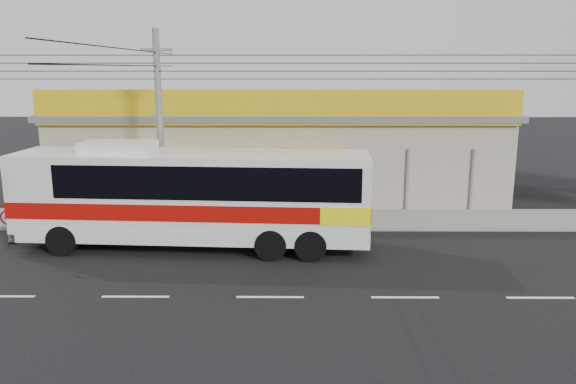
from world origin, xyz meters
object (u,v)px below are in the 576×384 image
at_px(coach_bus, 198,192).
at_px(utility_pole, 157,66).
at_px(motorbike_dark, 139,207).
at_px(motorbike_red, 19,214).

height_order(coach_bus, utility_pole, utility_pole).
bearing_deg(utility_pole, coach_bus, -51.31).
relative_size(coach_bus, motorbike_dark, 8.11).
xyz_separation_m(motorbike_dark, utility_pole, (1.45, -1.52, 6.08)).
height_order(motorbike_dark, utility_pole, utility_pole).
bearing_deg(coach_bus, utility_pole, 132.27).
xyz_separation_m(motorbike_red, motorbike_dark, (4.74, 1.28, 0.02)).
relative_size(motorbike_red, motorbike_dark, 1.11).
bearing_deg(motorbike_dark, coach_bus, -155.28).
bearing_deg(motorbike_red, motorbike_dark, -65.90).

